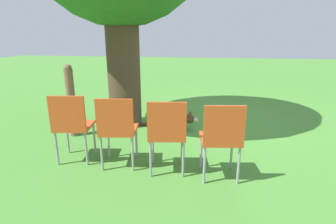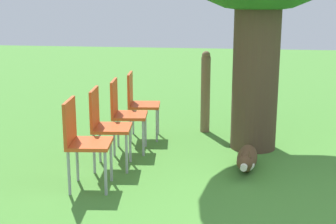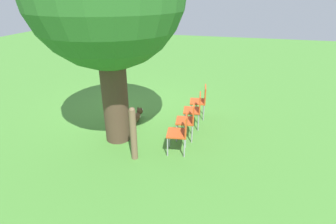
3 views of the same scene
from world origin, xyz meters
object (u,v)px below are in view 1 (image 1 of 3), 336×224
at_px(red_chair_0, 222,136).
at_px(red_chair_2, 117,127).
at_px(fence_post, 71,101).
at_px(red_chair_3, 72,123).
at_px(dog, 172,121).
at_px(red_chair_1, 167,131).

height_order(red_chair_0, red_chair_2, same).
bearing_deg(red_chair_0, fence_post, 58.17).
distance_m(fence_post, red_chair_3, 1.01).
relative_size(dog, red_chair_3, 1.24).
relative_size(fence_post, red_chair_2, 1.29).
relative_size(red_chair_0, red_chair_3, 1.00).
xyz_separation_m(red_chair_1, red_chair_2, (0.05, 0.63, 0.00)).
distance_m(fence_post, red_chair_0, 2.58).
distance_m(red_chair_1, red_chair_3, 1.25).
height_order(dog, red_chair_0, red_chair_0).
xyz_separation_m(dog, fence_post, (-0.60, 1.57, 0.47)).
distance_m(dog, red_chair_2, 1.67).
xyz_separation_m(red_chair_0, red_chair_2, (0.11, 1.25, 0.00)).
xyz_separation_m(red_chair_0, red_chair_1, (0.05, 0.63, 0.00)).
height_order(red_chair_1, red_chair_3, same).
distance_m(dog, red_chair_3, 1.89).
relative_size(dog, red_chair_1, 1.24).
bearing_deg(fence_post, dog, -68.92).
relative_size(red_chair_2, red_chair_3, 1.00).
relative_size(red_chair_0, red_chair_2, 1.00).
bearing_deg(red_chair_3, red_chair_0, -102.71).
bearing_deg(red_chair_2, dog, -24.39).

